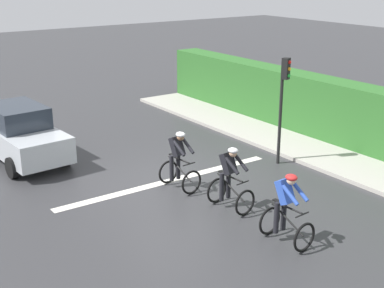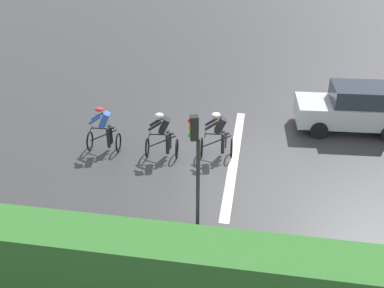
{
  "view_description": "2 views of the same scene",
  "coord_description": "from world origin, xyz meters",
  "px_view_note": "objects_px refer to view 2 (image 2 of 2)",
  "views": [
    {
      "loc": [
        7.68,
        12.05,
        5.91
      ],
      "look_at": [
        -0.44,
        0.45,
        1.2
      ],
      "focal_mm": 50.15,
      "sensor_mm": 36.0,
      "label": 1
    },
    {
      "loc": [
        -13.22,
        -0.8,
        8.17
      ],
      "look_at": [
        -0.88,
        1.22,
        0.93
      ],
      "focal_mm": 42.16,
      "sensor_mm": 36.0,
      "label": 2
    }
  ],
  "objects_px": {
    "cyclist_lead": "(104,130)",
    "cyclist_second": "(163,136)",
    "car_silver": "(354,108)",
    "cyclist_mid": "(218,136)",
    "traffic_light_near_crossing": "(196,156)"
  },
  "relations": [
    {
      "from": "car_silver",
      "to": "cyclist_mid",
      "type": "bearing_deg",
      "value": 120.52
    },
    {
      "from": "cyclist_lead",
      "to": "cyclist_second",
      "type": "relative_size",
      "value": 1.0
    },
    {
      "from": "cyclist_second",
      "to": "car_silver",
      "type": "height_order",
      "value": "car_silver"
    },
    {
      "from": "cyclist_second",
      "to": "traffic_light_near_crossing",
      "type": "xyz_separation_m",
      "value": [
        -3.35,
        -1.65,
        1.43
      ]
    },
    {
      "from": "cyclist_second",
      "to": "traffic_light_near_crossing",
      "type": "bearing_deg",
      "value": -153.84
    },
    {
      "from": "cyclist_lead",
      "to": "cyclist_mid",
      "type": "bearing_deg",
      "value": -86.58
    },
    {
      "from": "cyclist_lead",
      "to": "car_silver",
      "type": "height_order",
      "value": "car_silver"
    },
    {
      "from": "cyclist_second",
      "to": "traffic_light_near_crossing",
      "type": "distance_m",
      "value": 4.0
    },
    {
      "from": "cyclist_second",
      "to": "car_silver",
      "type": "distance_m",
      "value": 7.35
    },
    {
      "from": "cyclist_mid",
      "to": "car_silver",
      "type": "relative_size",
      "value": 0.39
    },
    {
      "from": "cyclist_lead",
      "to": "cyclist_second",
      "type": "distance_m",
      "value": 2.1
    },
    {
      "from": "cyclist_lead",
      "to": "car_silver",
      "type": "distance_m",
      "value": 9.26
    },
    {
      "from": "cyclist_lead",
      "to": "cyclist_second",
      "type": "height_order",
      "value": "same"
    },
    {
      "from": "cyclist_mid",
      "to": "car_silver",
      "type": "bearing_deg",
      "value": -59.48
    },
    {
      "from": "cyclist_lead",
      "to": "traffic_light_near_crossing",
      "type": "relative_size",
      "value": 0.5
    }
  ]
}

